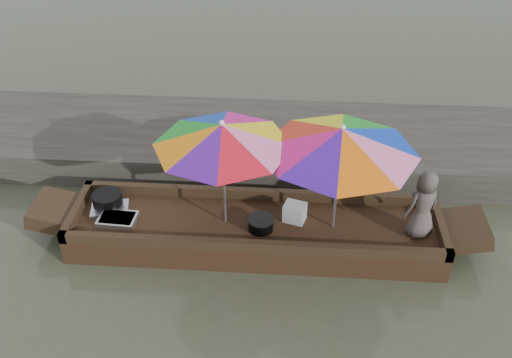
# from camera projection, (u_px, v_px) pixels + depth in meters

# --- Properties ---
(water) EXTENTS (80.00, 80.00, 0.00)m
(water) POSITION_uv_depth(u_px,v_px,m) (255.00, 242.00, 7.84)
(water) COLOR #3F4430
(water) RESTS_ON ground
(dock) EXTENTS (22.00, 2.20, 0.50)m
(dock) POSITION_uv_depth(u_px,v_px,m) (265.00, 143.00, 9.49)
(dock) COLOR #2D2B26
(dock) RESTS_ON ground
(boat_hull) EXTENTS (4.96, 1.20, 0.35)m
(boat_hull) POSITION_uv_depth(u_px,v_px,m) (255.00, 233.00, 7.74)
(boat_hull) COLOR black
(boat_hull) RESTS_ON water
(cooking_pot) EXTENTS (0.41, 0.41, 0.22)m
(cooking_pot) POSITION_uv_depth(u_px,v_px,m) (108.00, 201.00, 7.87)
(cooking_pot) COLOR black
(cooking_pot) RESTS_ON boat_hull
(tray_crayfish) EXTENTS (0.52, 0.37, 0.09)m
(tray_crayfish) POSITION_uv_depth(u_px,v_px,m) (118.00, 220.00, 7.62)
(tray_crayfish) COLOR silver
(tray_crayfish) RESTS_ON boat_hull
(tray_scallop) EXTENTS (0.56, 0.43, 0.06)m
(tray_scallop) POSITION_uv_depth(u_px,v_px,m) (110.00, 209.00, 7.84)
(tray_scallop) COLOR silver
(tray_scallop) RESTS_ON boat_hull
(charcoal_grill) EXTENTS (0.33, 0.33, 0.16)m
(charcoal_grill) POSITION_uv_depth(u_px,v_px,m) (261.00, 224.00, 7.50)
(charcoal_grill) COLOR black
(charcoal_grill) RESTS_ON boat_hull
(supply_bag) EXTENTS (0.33, 0.29, 0.26)m
(supply_bag) POSITION_uv_depth(u_px,v_px,m) (295.00, 212.00, 7.62)
(supply_bag) COLOR silver
(supply_bag) RESTS_ON boat_hull
(vendor) EXTENTS (0.56, 0.49, 0.96)m
(vendor) POSITION_uv_depth(u_px,v_px,m) (423.00, 204.00, 7.19)
(vendor) COLOR #514641
(vendor) RESTS_ON boat_hull
(umbrella_bow) EXTENTS (1.81, 1.81, 1.55)m
(umbrella_bow) POSITION_uv_depth(u_px,v_px,m) (224.00, 174.00, 7.22)
(umbrella_bow) COLOR yellow
(umbrella_bow) RESTS_ON boat_hull
(umbrella_stern) EXTENTS (2.09, 2.09, 1.55)m
(umbrella_stern) POSITION_uv_depth(u_px,v_px,m) (338.00, 179.00, 7.13)
(umbrella_stern) COLOR blue
(umbrella_stern) RESTS_ON boat_hull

